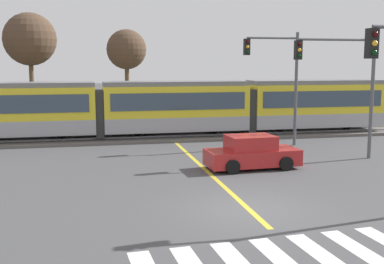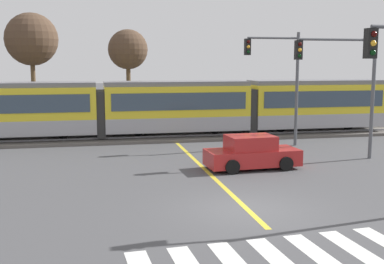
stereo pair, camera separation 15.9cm
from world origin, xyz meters
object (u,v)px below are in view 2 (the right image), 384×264
at_px(light_rail_tram, 177,106).
at_px(traffic_light_far_right, 281,72).
at_px(bare_tree_west, 31,40).
at_px(traffic_light_mid_right, 348,74).
at_px(bare_tree_east, 128,50).
at_px(sedan_crossing, 252,153).

bearing_deg(light_rail_tram, traffic_light_far_right, -38.19).
bearing_deg(bare_tree_west, traffic_light_mid_right, -41.50).
distance_m(light_rail_tram, bare_tree_east, 7.26).
distance_m(traffic_light_mid_right, bare_tree_east, 17.22).
height_order(traffic_light_mid_right, bare_tree_east, bare_tree_east).
distance_m(traffic_light_mid_right, bare_tree_west, 21.77).
bearing_deg(light_rail_tram, sedan_crossing, -79.33).
distance_m(traffic_light_far_right, traffic_light_mid_right, 4.70).
height_order(sedan_crossing, bare_tree_west, bare_tree_west).
bearing_deg(traffic_light_mid_right, bare_tree_east, 123.75).
height_order(bare_tree_west, bare_tree_east, bare_tree_west).
bearing_deg(traffic_light_far_right, traffic_light_mid_right, -68.82).
distance_m(sedan_crossing, bare_tree_east, 16.65).
bearing_deg(light_rail_tram, bare_tree_west, 147.81).
bearing_deg(bare_tree_west, traffic_light_far_right, -34.46).
height_order(light_rail_tram, traffic_light_mid_right, traffic_light_mid_right).
relative_size(sedan_crossing, traffic_light_far_right, 0.66).
bearing_deg(light_rail_tram, bare_tree_east, 114.16).
bearing_deg(bare_tree_west, light_rail_tram, -32.19).
distance_m(light_rail_tram, traffic_light_mid_right, 11.21).
bearing_deg(bare_tree_east, traffic_light_far_right, -51.59).
height_order(traffic_light_far_right, bare_tree_west, bare_tree_west).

